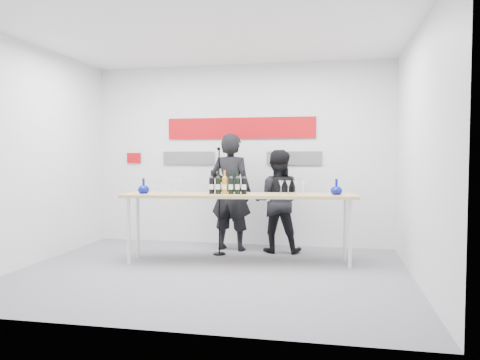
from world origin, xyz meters
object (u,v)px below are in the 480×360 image
(presenter_left, at_px, (231,192))
(presenter_right, at_px, (277,201))
(tasting_table, at_px, (239,199))
(mic_stand, at_px, (219,222))

(presenter_left, height_order, presenter_right, presenter_left)
(presenter_left, distance_m, presenter_right, 0.75)
(tasting_table, relative_size, mic_stand, 2.01)
(tasting_table, xyz_separation_m, mic_stand, (-0.39, 0.46, -0.40))
(tasting_table, height_order, presenter_left, presenter_left)
(presenter_left, xyz_separation_m, presenter_right, (0.74, -0.02, -0.13))
(tasting_table, distance_m, presenter_left, 0.90)
(tasting_table, height_order, presenter_right, presenter_right)
(presenter_right, bearing_deg, mic_stand, 22.39)
(mic_stand, bearing_deg, tasting_table, -53.75)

